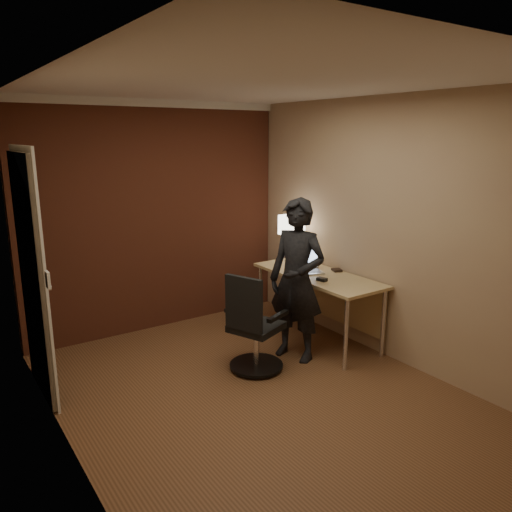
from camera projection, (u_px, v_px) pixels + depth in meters
name	position (u px, v px, depth m)	size (l,w,h in m)	color
room	(149.00, 214.00, 4.97)	(4.00, 4.00, 4.00)	brown
desk	(323.00, 285.00, 5.25)	(0.60, 1.50, 0.73)	tan
desk_lamp	(292.00, 226.00, 5.59)	(0.22, 0.22, 0.54)	silver
laptop	(305.00, 265.00, 5.27)	(0.40, 0.36, 0.23)	silver
mouse	(322.00, 279.00, 4.93)	(0.06, 0.10, 0.03)	black
wallet	(337.00, 270.00, 5.29)	(0.09, 0.11, 0.02)	black
office_chair	(253.00, 330.00, 4.54)	(0.54, 0.58, 0.92)	black
person	(297.00, 280.00, 4.76)	(0.57, 0.38, 1.57)	black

